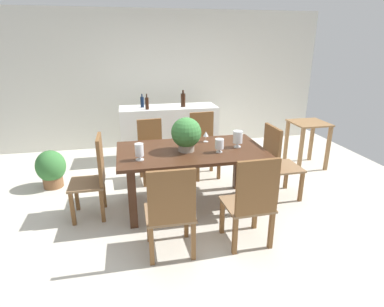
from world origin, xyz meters
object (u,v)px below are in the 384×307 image
at_px(crystal_vase_center_near, 219,144).
at_px(wine_bottle_green, 142,102).
at_px(chair_far_left, 151,148).
at_px(kitchen_counter, 169,132).
at_px(chair_far_right, 203,142).
at_px(wine_bottle_tall, 147,103).
at_px(chair_foot_end, 277,159).
at_px(wine_bottle_clear, 183,100).
at_px(chair_head_end, 95,174).
at_px(side_table, 308,134).
at_px(dining_table, 191,159).
at_px(chair_near_left, 171,209).
at_px(chair_near_right, 252,199).
at_px(flower_centerpiece, 186,134).
at_px(crystal_vase_left, 139,151).
at_px(crystal_vase_right, 238,137).
at_px(wine_glass, 206,134).
at_px(potted_plant_floor, 51,168).

relative_size(crystal_vase_center_near, wine_bottle_green, 0.72).
distance_m(chair_far_left, kitchen_counter, 0.97).
relative_size(chair_far_right, wine_bottle_tall, 3.79).
height_order(chair_foot_end, wine_bottle_clear, wine_bottle_clear).
xyz_separation_m(chair_head_end, wine_bottle_tall, (0.77, 1.69, 0.50)).
bearing_deg(wine_bottle_green, side_table, -19.61).
distance_m(dining_table, chair_near_left, 1.08).
distance_m(chair_near_right, flower_centerpiece, 1.16).
bearing_deg(chair_near_right, crystal_vase_center_near, -85.08).
bearing_deg(crystal_vase_left, crystal_vase_center_near, 4.10).
xyz_separation_m(chair_foot_end, flower_centerpiece, (-1.24, -0.04, 0.44)).
bearing_deg(flower_centerpiece, kitchen_counter, 88.48).
bearing_deg(chair_head_end, chair_far_left, 142.25).
xyz_separation_m(chair_near_left, wine_bottle_tall, (0.01, 2.68, 0.52)).
distance_m(chair_far_left, crystal_vase_right, 1.47).
height_order(crystal_vase_center_near, wine_bottle_clear, wine_bottle_clear).
relative_size(chair_far_left, chair_foot_end, 0.92).
height_order(chair_foot_end, crystal_vase_right, chair_foot_end).
xyz_separation_m(chair_near_right, wine_glass, (-0.15, 1.27, 0.32)).
relative_size(chair_far_right, wine_bottle_green, 4.30).
bearing_deg(side_table, wine_bottle_green, 160.39).
bearing_deg(crystal_vase_center_near, chair_head_end, 173.58).
distance_m(chair_far_left, chair_near_right, 2.13).
height_order(dining_table, flower_centerpiece, flower_centerpiece).
relative_size(chair_near_right, side_table, 1.30).
height_order(chair_near_left, wine_bottle_clear, wine_bottle_clear).
relative_size(dining_table, chair_foot_end, 1.80).
bearing_deg(flower_centerpiece, dining_table, 27.97).
relative_size(dining_table, chair_near_right, 1.80).
height_order(crystal_vase_center_near, wine_bottle_green, wine_bottle_green).
relative_size(chair_near_left, crystal_vase_center_near, 5.84).
distance_m(chair_head_end, wine_bottle_green, 2.08).
relative_size(chair_near_left, kitchen_counter, 0.57).
bearing_deg(chair_far_left, kitchen_counter, 60.89).
bearing_deg(wine_glass, crystal_vase_left, -150.38).
distance_m(dining_table, chair_far_left, 1.07).
bearing_deg(crystal_vase_center_near, flower_centerpiece, 160.97).
height_order(chair_far_right, chair_near_right, chair_near_right).
height_order(kitchen_counter, side_table, kitchen_counter).
xyz_separation_m(chair_head_end, kitchen_counter, (1.15, 1.86, -0.07)).
relative_size(chair_far_right, chair_head_end, 0.99).
distance_m(chair_far_right, wine_bottle_tall, 1.19).
bearing_deg(chair_near_left, chair_far_left, -89.03).
xyz_separation_m(flower_centerpiece, crystal_vase_right, (0.66, 0.01, -0.09)).
bearing_deg(chair_far_right, chair_near_left, -116.84).
relative_size(chair_foot_end, wine_bottle_green, 4.33).
relative_size(wine_glass, kitchen_counter, 0.08).
distance_m(side_table, potted_plant_floor, 4.08).
height_order(kitchen_counter, wine_bottle_clear, wine_bottle_clear).
relative_size(chair_near_right, wine_bottle_green, 4.34).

